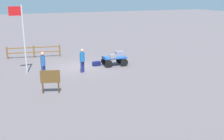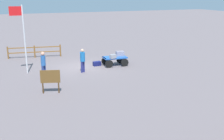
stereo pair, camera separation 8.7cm
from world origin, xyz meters
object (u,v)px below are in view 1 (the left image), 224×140
(suitcase_olive, at_px, (119,54))
(worker_trailing, at_px, (43,63))
(worker_lead, at_px, (82,59))
(suitcase_dark, at_px, (97,64))
(signboard, at_px, (50,78))
(suitcase_maroon, at_px, (112,56))
(luggage_cart, at_px, (114,60))
(flagpole, at_px, (22,34))

(suitcase_olive, height_order, worker_trailing, worker_trailing)
(worker_lead, height_order, worker_trailing, worker_trailing)
(suitcase_dark, xyz_separation_m, signboard, (4.38, 4.80, 0.73))
(signboard, bearing_deg, suitcase_maroon, -143.72)
(luggage_cart, distance_m, signboard, 7.19)
(suitcase_olive, distance_m, flagpole, 7.46)
(luggage_cart, xyz_separation_m, suitcase_dark, (1.32, -0.44, -0.31))
(worker_lead, height_order, flagpole, flagpole)
(luggage_cart, bearing_deg, signboard, 37.42)
(suitcase_dark, bearing_deg, worker_lead, 41.90)
(suitcase_olive, bearing_deg, flagpole, -1.28)
(luggage_cart, height_order, suitcase_maroon, suitcase_maroon)
(flagpole, bearing_deg, worker_trailing, 123.04)
(luggage_cart, height_order, signboard, signboard)
(worker_trailing, height_order, signboard, worker_trailing)
(flagpole, bearing_deg, signboard, 101.74)
(luggage_cart, relative_size, suitcase_dark, 3.05)
(luggage_cart, relative_size, signboard, 1.42)
(suitcase_maroon, bearing_deg, worker_trailing, 9.25)
(suitcase_maroon, xyz_separation_m, worker_lead, (2.54, 0.53, 0.16))
(suitcase_olive, xyz_separation_m, suitcase_dark, (1.84, -0.26, -0.71))
(suitcase_dark, distance_m, signboard, 6.54)
(suitcase_dark, height_order, signboard, signboard)
(suitcase_dark, relative_size, flagpole, 0.13)
(suitcase_dark, relative_size, worker_trailing, 0.35)
(suitcase_maroon, xyz_separation_m, worker_trailing, (5.32, 0.87, 0.19))
(suitcase_maroon, bearing_deg, suitcase_olive, -145.34)
(worker_trailing, bearing_deg, suitcase_maroon, -170.75)
(luggage_cart, distance_m, flagpole, 7.09)
(suitcase_olive, distance_m, worker_trailing, 6.32)
(suitcase_olive, relative_size, signboard, 0.49)
(suitcase_dark, xyz_separation_m, worker_lead, (1.53, 1.37, 0.84))
(suitcase_dark, xyz_separation_m, worker_trailing, (4.32, 1.71, 0.87))
(luggage_cart, relative_size, worker_lead, 1.12)
(worker_trailing, bearing_deg, flagpole, -56.96)
(suitcase_dark, height_order, flagpole, flagpole)
(luggage_cart, xyz_separation_m, suitcase_maroon, (0.31, 0.41, 0.36))
(luggage_cart, distance_m, suitcase_maroon, 0.63)
(worker_lead, bearing_deg, luggage_cart, -161.75)
(luggage_cart, xyz_separation_m, flagpole, (6.67, -0.33, 2.36))
(suitcase_dark, relative_size, signboard, 0.46)
(flagpole, distance_m, signboard, 5.17)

